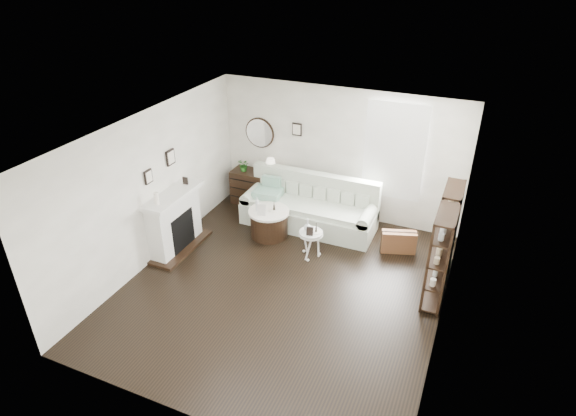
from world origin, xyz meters
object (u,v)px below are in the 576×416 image
at_px(sofa, 310,210).
at_px(pedestal_table, 311,234).
at_px(drum_table, 269,223).
at_px(dresser, 257,188).

bearing_deg(sofa, pedestal_table, -68.21).
distance_m(sofa, drum_table, 0.91).
bearing_deg(drum_table, pedestal_table, -20.13).
xyz_separation_m(sofa, drum_table, (-0.58, -0.70, -0.06)).
bearing_deg(drum_table, dresser, 125.92).
xyz_separation_m(sofa, pedestal_table, (0.43, -1.07, 0.14)).
bearing_deg(sofa, dresser, 164.20).
bearing_deg(dresser, sofa, -15.80).
height_order(dresser, drum_table, dresser).
distance_m(sofa, pedestal_table, 1.16).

